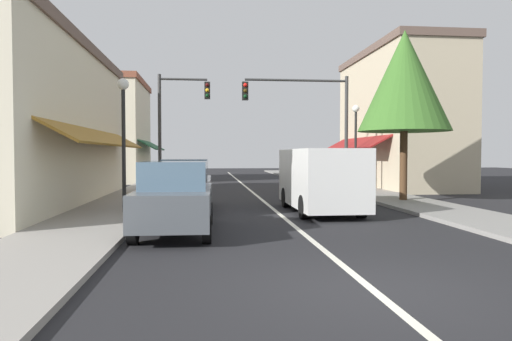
% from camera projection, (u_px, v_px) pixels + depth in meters
% --- Properties ---
extents(ground_plane, '(80.00, 80.00, 0.00)m').
position_uv_depth(ground_plane, '(251.00, 191.00, 24.56)').
color(ground_plane, black).
extents(sidewalk_left, '(2.60, 56.00, 0.12)m').
position_uv_depth(sidewalk_left, '(145.00, 191.00, 23.97)').
color(sidewalk_left, gray).
rests_on(sidewalk_left, ground).
extents(sidewalk_right, '(2.60, 56.00, 0.12)m').
position_uv_depth(sidewalk_right, '(353.00, 189.00, 25.15)').
color(sidewalk_right, gray).
rests_on(sidewalk_right, ground).
extents(lane_center_stripe, '(0.14, 52.00, 0.01)m').
position_uv_depth(lane_center_stripe, '(251.00, 191.00, 24.56)').
color(lane_center_stripe, silver).
rests_on(lane_center_stripe, ground).
extents(storefront_left_block, '(6.06, 14.20, 6.23)m').
position_uv_depth(storefront_left_block, '(23.00, 123.00, 17.51)').
color(storefront_left_block, beige).
rests_on(storefront_left_block, ground).
extents(storefront_right_block, '(5.40, 10.20, 7.97)m').
position_uv_depth(storefront_right_block, '(398.00, 119.00, 27.35)').
color(storefront_right_block, '#BCAD8E').
rests_on(storefront_right_block, ground).
extents(storefront_far_left, '(6.93, 8.20, 7.20)m').
position_uv_depth(storefront_far_left, '(104.00, 131.00, 33.35)').
color(storefront_far_left, beige).
rests_on(storefront_far_left, ground).
extents(parked_car_nearest_left, '(1.86, 4.14, 1.77)m').
position_uv_depth(parked_car_nearest_left, '(175.00, 198.00, 11.41)').
color(parked_car_nearest_left, '#4C5156').
rests_on(parked_car_nearest_left, ground).
extents(parked_car_second_left, '(1.84, 4.13, 1.77)m').
position_uv_depth(parked_car_second_left, '(186.00, 185.00, 16.36)').
color(parked_car_second_left, silver).
rests_on(parked_car_second_left, ground).
extents(van_in_lane, '(2.03, 5.19, 2.12)m').
position_uv_depth(van_in_lane, '(320.00, 178.00, 15.69)').
color(van_in_lane, silver).
rests_on(van_in_lane, ground).
extents(traffic_signal_mast_arm, '(5.46, 0.50, 5.93)m').
position_uv_depth(traffic_signal_mast_arm, '(311.00, 112.00, 23.69)').
color(traffic_signal_mast_arm, '#333333').
rests_on(traffic_signal_mast_arm, ground).
extents(traffic_signal_left_corner, '(2.76, 0.50, 6.17)m').
position_uv_depth(traffic_signal_left_corner, '(175.00, 115.00, 24.77)').
color(traffic_signal_left_corner, '#333333').
rests_on(traffic_signal_left_corner, ground).
extents(street_lamp_left_near, '(0.36, 0.36, 4.32)m').
position_uv_depth(street_lamp_left_near, '(123.00, 122.00, 14.70)').
color(street_lamp_left_near, black).
rests_on(street_lamp_left_near, ground).
extents(street_lamp_right_mid, '(0.36, 0.36, 4.39)m').
position_uv_depth(street_lamp_right_mid, '(356.00, 133.00, 23.33)').
color(street_lamp_right_mid, black).
rests_on(street_lamp_right_mid, ground).
extents(tree_right_near, '(3.65, 3.65, 6.87)m').
position_uv_depth(tree_right_near, '(404.00, 81.00, 18.61)').
color(tree_right_near, '#4C331E').
rests_on(tree_right_near, ground).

